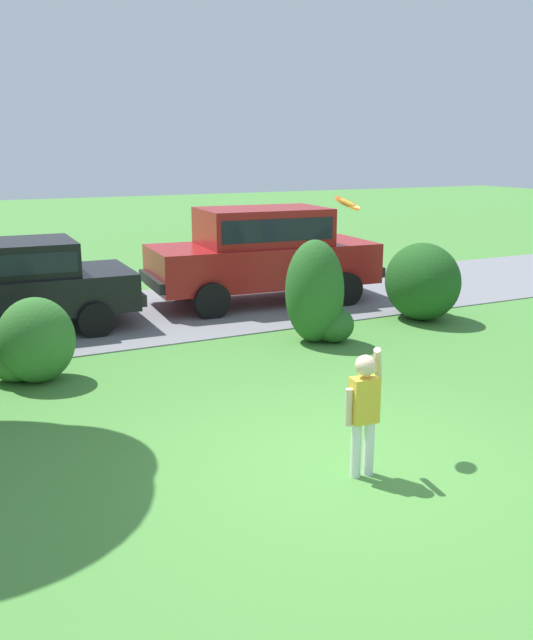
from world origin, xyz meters
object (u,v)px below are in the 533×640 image
parked_sedan (11,283)px  parked_suv (263,250)px  child_thrower (364,405)px  frisbee (347,203)px

parked_sedan → parked_suv: size_ratio=0.92×
parked_sedan → child_thrower: 7.48m
parked_sedan → frisbee: bearing=-67.2°
parked_sedan → parked_suv: bearing=2.2°
parked_sedan → parked_suv: parked_suv is taller
parked_suv → frisbee: frisbee is taller
parked_suv → frisbee: size_ratio=16.08×
child_thrower → parked_suv: bearing=70.6°
parked_suv → child_thrower: size_ratio=3.75×
parked_suv → child_thrower: 7.76m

